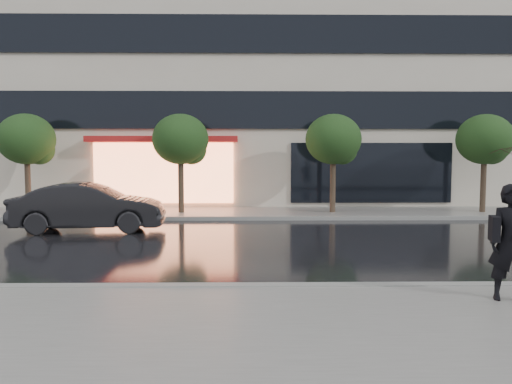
{
  "coord_description": "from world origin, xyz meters",
  "views": [
    {
      "loc": [
        -0.32,
        -9.64,
        2.44
      ],
      "look_at": [
        -0.13,
        3.8,
        1.4
      ],
      "focal_mm": 35.0,
      "sensor_mm": 36.0,
      "label": 1
    }
  ],
  "objects": [
    {
      "name": "ground",
      "position": [
        0.0,
        0.0,
        0.0
      ],
      "size": [
        120.0,
        120.0,
        0.0
      ],
      "primitive_type": "plane",
      "color": "black",
      "rests_on": "ground"
    },
    {
      "name": "sidewalk_near",
      "position": [
        0.0,
        -3.25,
        0.06
      ],
      "size": [
        60.0,
        4.5,
        0.12
      ],
      "primitive_type": "cube",
      "color": "slate",
      "rests_on": "ground"
    },
    {
      "name": "sidewalk_far",
      "position": [
        0.0,
        10.25,
        0.06
      ],
      "size": [
        60.0,
        3.5,
        0.12
      ],
      "primitive_type": "cube",
      "color": "slate",
      "rests_on": "ground"
    },
    {
      "name": "curb_near",
      "position": [
        0.0,
        -1.0,
        0.07
      ],
      "size": [
        60.0,
        0.25,
        0.14
      ],
      "primitive_type": "cube",
      "color": "gray",
      "rests_on": "ground"
    },
    {
      "name": "curb_far",
      "position": [
        0.0,
        8.5,
        0.07
      ],
      "size": [
        60.0,
        0.25,
        0.14
      ],
      "primitive_type": "cube",
      "color": "gray",
      "rests_on": "ground"
    },
    {
      "name": "office_building",
      "position": [
        -0.0,
        17.97,
        9.0
      ],
      "size": [
        30.0,
        12.76,
        18.0
      ],
      "color": "beige",
      "rests_on": "ground"
    },
    {
      "name": "tree_far_west",
      "position": [
        -8.94,
        10.03,
        2.92
      ],
      "size": [
        2.2,
        2.2,
        3.99
      ],
      "color": "#33261C",
      "rests_on": "ground"
    },
    {
      "name": "tree_mid_west",
      "position": [
        -2.94,
        10.03,
        2.92
      ],
      "size": [
        2.2,
        2.2,
        3.99
      ],
      "color": "#33261C",
      "rests_on": "ground"
    },
    {
      "name": "tree_mid_east",
      "position": [
        3.06,
        10.03,
        2.92
      ],
      "size": [
        2.2,
        2.2,
        3.99
      ],
      "color": "#33261C",
      "rests_on": "ground"
    },
    {
      "name": "tree_far_east",
      "position": [
        9.06,
        10.03,
        2.92
      ],
      "size": [
        2.2,
        2.2,
        3.99
      ],
      "color": "#33261C",
      "rests_on": "ground"
    },
    {
      "name": "parked_car",
      "position": [
        -5.34,
        6.0,
        0.76
      ],
      "size": [
        4.74,
        2.02,
        1.52
      ],
      "primitive_type": "imported",
      "rotation": [
        0.0,
        0.0,
        1.66
      ],
      "color": "black",
      "rests_on": "ground"
    }
  ]
}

